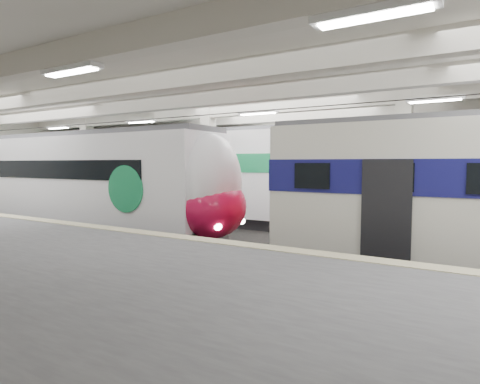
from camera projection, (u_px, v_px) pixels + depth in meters
The scene contains 3 objects.
station_hall at pixel (198, 156), 11.94m from camera, with size 36.00×24.00×5.75m.
modern_emu at pixel (113, 185), 16.42m from camera, with size 13.34×2.76×4.33m.
far_train at pixel (161, 174), 22.30m from camera, with size 14.97×3.47×4.72m.
Camera 1 is at (7.25, -11.36, 3.04)m, focal length 30.00 mm.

